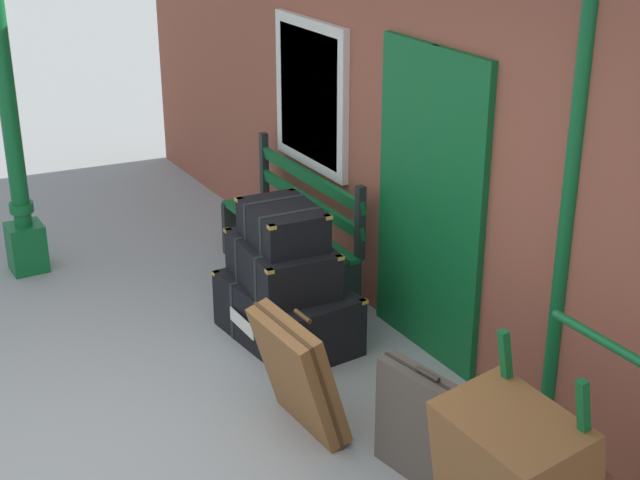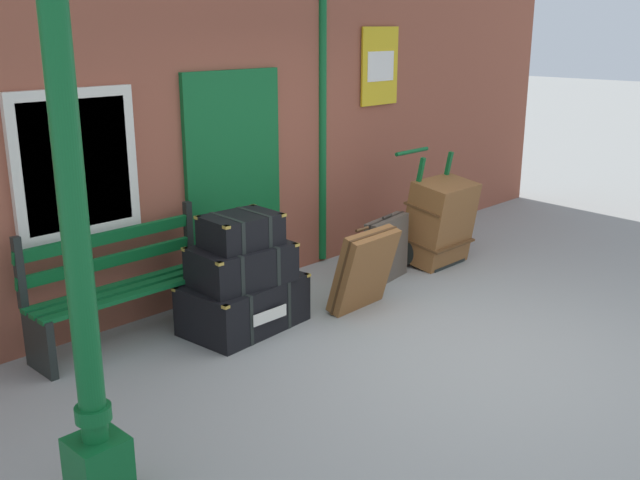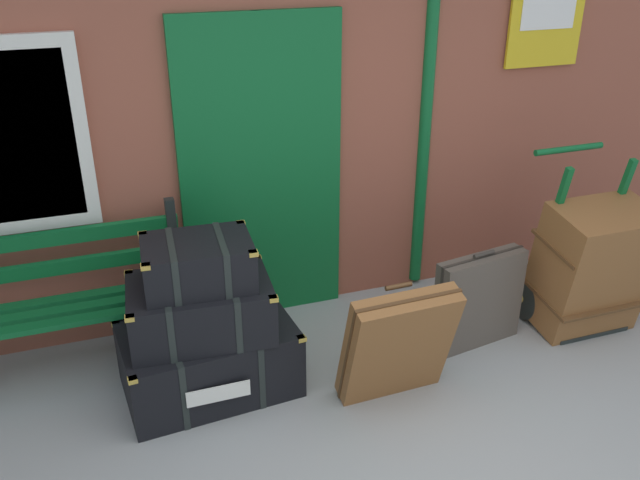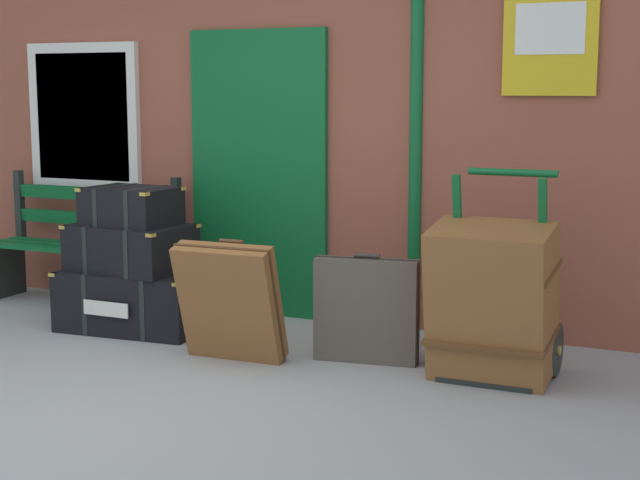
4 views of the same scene
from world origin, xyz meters
TOP-DOWN VIEW (x-y plane):
  - ground_plane at (0.00, 0.00)m, footprint 60.00×60.00m
  - brick_facade at (-0.02, 2.60)m, footprint 10.40×0.35m
  - platform_bench at (-1.69, 2.16)m, footprint 1.60×0.43m
  - steamer_trunk_base at (-0.86, 1.66)m, footprint 1.06×0.72m
  - steamer_trunk_middle at (-0.89, 1.64)m, footprint 0.85×0.61m
  - steamer_trunk_top at (-0.88, 1.65)m, footprint 0.64×0.49m
  - porters_trolley at (1.73, 1.65)m, footprint 0.71×0.59m
  - large_brown_trunk at (1.73, 1.48)m, footprint 0.70×0.57m
  - suitcase_slate at (0.92, 1.55)m, footprint 0.66×0.24m
  - suitcase_tan at (0.16, 1.19)m, footprint 0.65×0.37m

SIDE VIEW (x-z plane):
  - ground_plane at x=0.00m, z-range 0.00..0.00m
  - steamer_trunk_base at x=-0.86m, z-range 0.00..0.42m
  - porters_trolley at x=1.73m, z-range -0.33..0.87m
  - suitcase_slate at x=0.92m, z-range -0.02..0.67m
  - suitcase_tan at x=0.16m, z-range -0.01..0.76m
  - platform_bench at x=-1.69m, z-range -0.06..0.95m
  - large_brown_trunk at x=1.73m, z-range 0.00..0.94m
  - steamer_trunk_middle at x=-0.89m, z-range 0.42..0.74m
  - steamer_trunk_top at x=-0.88m, z-range 0.74..1.00m
  - brick_facade at x=-0.02m, z-range 0.00..3.20m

